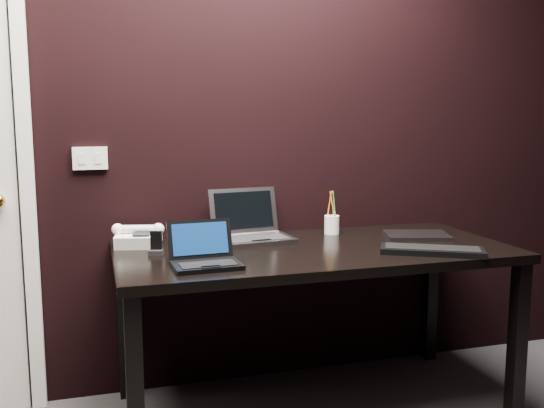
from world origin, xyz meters
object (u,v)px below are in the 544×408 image
object	(u,v)px
desk_phone	(139,237)
ext_keyboard	(432,250)
mobile_phone	(156,246)
closed_laptop	(417,236)
silver_laptop	(252,231)
pen_cup	(332,224)
desk	(314,265)
netbook	(205,257)

from	to	relation	value
desk_phone	ext_keyboard	bearing A→B (deg)	-22.82
mobile_phone	desk_phone	bearing A→B (deg)	107.89
ext_keyboard	closed_laptop	world-z (taller)	ext_keyboard
silver_laptop	ext_keyboard	distance (m)	0.80
silver_laptop	mobile_phone	bearing A→B (deg)	-160.77
pen_cup	ext_keyboard	bearing A→B (deg)	-64.75
ext_keyboard	pen_cup	size ratio (longest dim) A/B	2.09
silver_laptop	mobile_phone	size ratio (longest dim) A/B	3.77
silver_laptop	desk_phone	xyz separation A→B (m)	(-0.51, 0.02, -0.00)
desk	silver_laptop	size ratio (longest dim) A/B	4.70
closed_laptop	desk	bearing A→B (deg)	-173.64
netbook	mobile_phone	world-z (taller)	netbook
ext_keyboard	pen_cup	world-z (taller)	pen_cup
netbook	desk_phone	distance (m)	0.48
desk	silver_laptop	world-z (taller)	silver_laptop
netbook	mobile_phone	distance (m)	0.29
desk	ext_keyboard	world-z (taller)	ext_keyboard
mobile_phone	silver_laptop	bearing A→B (deg)	19.23
desk_phone	pen_cup	bearing A→B (deg)	1.47
closed_laptop	mobile_phone	xyz separation A→B (m)	(-1.21, 0.00, 0.03)
netbook	pen_cup	distance (m)	0.84
desk_phone	mobile_phone	distance (m)	0.19
desk	silver_laptop	bearing A→B (deg)	135.87
desk	closed_laptop	xyz separation A→B (m)	(0.54, 0.06, 0.09)
pen_cup	mobile_phone	bearing A→B (deg)	-166.86
mobile_phone	netbook	bearing A→B (deg)	-57.59
desk	ext_keyboard	xyz separation A→B (m)	(0.43, -0.25, 0.09)
ext_keyboard	desk_phone	world-z (taller)	desk_phone
mobile_phone	closed_laptop	bearing A→B (deg)	-0.01
desk	desk_phone	bearing A→B (deg)	161.99
closed_laptop	pen_cup	bearing A→B (deg)	149.96
desk_phone	pen_cup	world-z (taller)	pen_cup
ext_keyboard	desk	bearing A→B (deg)	149.75
silver_laptop	desk_phone	distance (m)	0.51
silver_laptop	mobile_phone	distance (m)	0.48
silver_laptop	desk_phone	bearing A→B (deg)	177.66
desk_phone	closed_laptop	bearing A→B (deg)	-7.99
silver_laptop	pen_cup	bearing A→B (deg)	6.14
ext_keyboard	desk_phone	distance (m)	1.26
desk_phone	mobile_phone	world-z (taller)	desk_phone
desk	desk_phone	size ratio (longest dim) A/B	7.27
silver_laptop	desk	bearing A→B (deg)	-44.13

